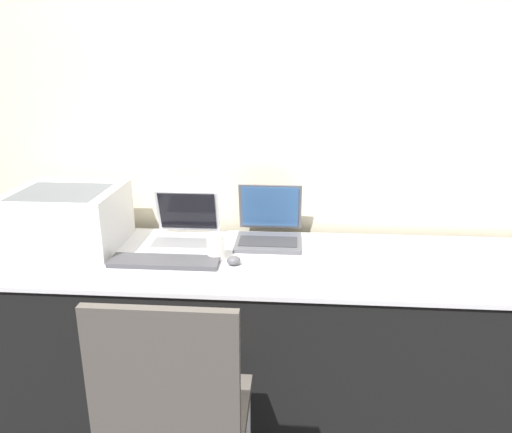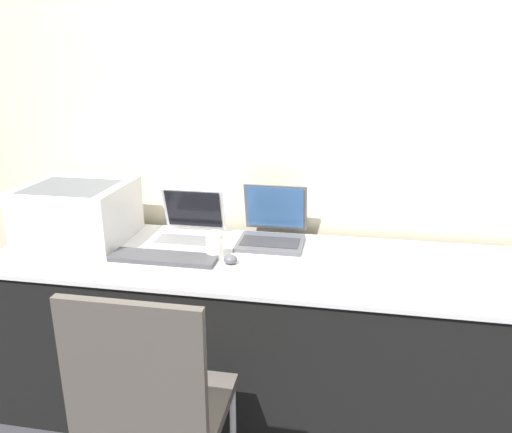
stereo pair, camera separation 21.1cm
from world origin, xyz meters
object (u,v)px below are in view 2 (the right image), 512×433
at_px(external_keyboard, 163,258).
at_px(chair, 151,401).
at_px(mouse, 230,259).
at_px(printer, 77,210).
at_px(laptop_left, 189,229).
at_px(laptop_right, 272,230).
at_px(coffee_cup, 215,245).

height_order(external_keyboard, chair, chair).
bearing_deg(mouse, external_keyboard, -177.44).
bearing_deg(chair, mouse, 80.48).
relative_size(printer, laptop_left, 1.54).
height_order(laptop_left, laptop_right, laptop_right).
relative_size(mouse, chair, 0.06).
distance_m(laptop_right, external_keyboard, 0.53).
height_order(printer, coffee_cup, printer).
height_order(laptop_left, coffee_cup, laptop_left).
bearing_deg(printer, external_keyboard, -19.85).
distance_m(laptop_right, chair, 1.01).
distance_m(coffee_cup, chair, 0.75).
xyz_separation_m(mouse, chair, (-0.11, -0.65, -0.22)).
bearing_deg(laptop_right, chair, -104.24).
bearing_deg(laptop_right, coffee_cup, -132.09).
bearing_deg(mouse, printer, 168.26).
bearing_deg(laptop_left, coffee_cup, -46.77).
xyz_separation_m(printer, laptop_right, (0.90, 0.14, -0.09)).
height_order(laptop_right, coffee_cup, laptop_right).
height_order(external_keyboard, coffee_cup, coffee_cup).
bearing_deg(coffee_cup, chair, -91.99).
height_order(laptop_left, mouse, laptop_left).
distance_m(laptop_right, mouse, 0.33).
relative_size(laptop_left, coffee_cup, 2.72).
bearing_deg(chair, printer, 129.32).
distance_m(printer, mouse, 0.79).
relative_size(external_keyboard, chair, 0.48).
relative_size(laptop_right, external_keyboard, 0.68).
relative_size(laptop_right, mouse, 5.25).
height_order(printer, mouse, printer).
xyz_separation_m(external_keyboard, mouse, (0.29, 0.01, 0.01)).
xyz_separation_m(coffee_cup, chair, (-0.02, -0.71, -0.25)).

